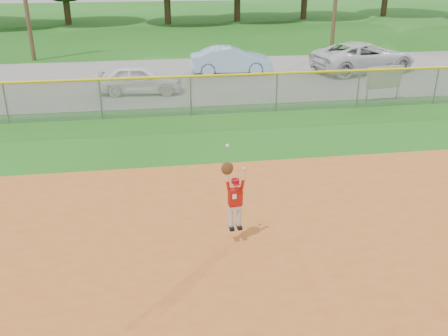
# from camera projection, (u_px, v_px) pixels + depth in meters

# --- Properties ---
(ground) EXTENTS (120.00, 120.00, 0.00)m
(ground) POSITION_uv_depth(u_px,v_px,m) (238.00, 261.00, 10.07)
(ground) COLOR #1D5D15
(ground) RESTS_ON ground
(parking_strip) EXTENTS (44.00, 10.00, 0.03)m
(parking_strip) POSITION_uv_depth(u_px,v_px,m) (180.00, 79.00, 24.58)
(parking_strip) COLOR slate
(parking_strip) RESTS_ON ground
(car_white_a) EXTENTS (3.81, 1.80, 1.26)m
(car_white_a) POSITION_uv_depth(u_px,v_px,m) (139.00, 79.00, 21.81)
(car_white_a) COLOR white
(car_white_a) RESTS_ON parking_strip
(car_blue) EXTENTS (4.15, 1.56, 1.35)m
(car_blue) POSITION_uv_depth(u_px,v_px,m) (231.00, 60.00, 25.35)
(car_blue) COLOR #97C1E2
(car_blue) RESTS_ON parking_strip
(car_white_b) EXTENTS (5.88, 3.68, 1.52)m
(car_white_b) POSITION_uv_depth(u_px,v_px,m) (363.00, 57.00, 25.76)
(car_white_b) COLOR silver
(car_white_b) RESTS_ON parking_strip
(sponsor_sign) EXTENTS (1.63, 0.30, 1.46)m
(sponsor_sign) POSITION_uv_depth(u_px,v_px,m) (384.00, 78.00, 20.55)
(sponsor_sign) COLOR gray
(sponsor_sign) RESTS_ON ground
(outfield_fence) EXTENTS (40.06, 0.10, 1.55)m
(outfield_fence) POSITION_uv_depth(u_px,v_px,m) (191.00, 93.00, 18.80)
(outfield_fence) COLOR gray
(outfield_fence) RESTS_ON ground
(ballplayer) EXTENTS (0.51, 0.23, 1.92)m
(ballplayer) POSITION_uv_depth(u_px,v_px,m) (234.00, 196.00, 10.27)
(ballplayer) COLOR silver
(ballplayer) RESTS_ON ground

